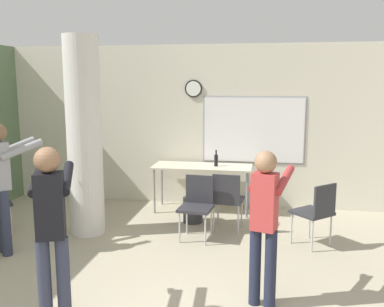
{
  "coord_description": "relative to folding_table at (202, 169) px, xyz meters",
  "views": [
    {
      "loc": [
        1.15,
        -2.36,
        2.17
      ],
      "look_at": [
        0.25,
        2.78,
        1.29
      ],
      "focal_mm": 40.0,
      "sensor_mm": 36.0,
      "label": 1
    }
  ],
  "objects": [
    {
      "name": "folding_table",
      "position": [
        0.0,
        0.0,
        0.0
      ],
      "size": [
        1.65,
        0.64,
        0.78
      ],
      "color": "beige",
      "rests_on": "ground_plane"
    },
    {
      "name": "chair_table_right",
      "position": [
        0.51,
        -0.92,
        -0.21
      ],
      "size": [
        0.47,
        0.47,
        0.87
      ],
      "color": "#2D2D33",
      "rests_on": "ground_plane"
    },
    {
      "name": "chair_mid_room",
      "position": [
        1.71,
        -1.33,
        -0.21
      ],
      "size": [
        0.62,
        0.62,
        0.87
      ],
      "color": "#2D2D33",
      "rests_on": "ground_plane"
    },
    {
      "name": "person_playing_front",
      "position": [
        -0.8,
        -3.62,
        0.23
      ],
      "size": [
        0.51,
        0.65,
        1.63
      ],
      "color": "#2D3347",
      "rests_on": "ground_plane"
    },
    {
      "name": "chair_table_front",
      "position": [
        0.12,
        -1.27,
        -0.21
      ],
      "size": [
        0.48,
        0.48,
        0.87
      ],
      "color": "#2D2D33",
      "rests_on": "ground_plane"
    },
    {
      "name": "bottle_on_table",
      "position": [
        0.23,
        0.01,
        0.16
      ],
      "size": [
        0.06,
        0.06,
        0.27
      ],
      "color": "black",
      "rests_on": "folding_table"
    },
    {
      "name": "support_pillar",
      "position": [
        -1.48,
        -1.33,
        0.68
      ],
      "size": [
        0.49,
        0.49,
        2.8
      ],
      "color": "silver",
      "rests_on": "ground_plane"
    },
    {
      "name": "wall_back",
      "position": [
        -0.1,
        0.48,
        0.68
      ],
      "size": [
        8.0,
        0.15,
        2.8
      ],
      "color": "beige",
      "rests_on": "ground_plane"
    },
    {
      "name": "person_playing_side",
      "position": [
        1.05,
        -2.97,
        0.18
      ],
      "size": [
        0.46,
        0.64,
        1.54
      ],
      "color": "#1E2338",
      "rests_on": "ground_plane"
    },
    {
      "name": "waste_bin",
      "position": [
        -0.05,
        -0.61,
        -0.53
      ],
      "size": [
        0.31,
        0.31,
        0.39
      ],
      "color": "#38383D",
      "rests_on": "ground_plane"
    },
    {
      "name": "person_watching_back",
      "position": [
        -2.19,
        -2.22,
        0.26
      ],
      "size": [
        0.62,
        0.65,
        1.67
      ],
      "color": "#2D3347",
      "rests_on": "ground_plane"
    }
  ]
}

